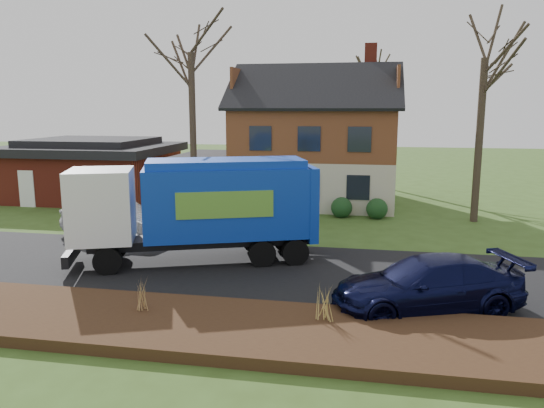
# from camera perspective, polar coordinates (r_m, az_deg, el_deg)

# --- Properties ---
(ground) EXTENTS (120.00, 120.00, 0.00)m
(ground) POSITION_cam_1_polar(r_m,az_deg,el_deg) (19.08, -5.80, -6.88)
(ground) COLOR #344D19
(ground) RESTS_ON ground
(road) EXTENTS (80.00, 7.00, 0.02)m
(road) POSITION_cam_1_polar(r_m,az_deg,el_deg) (19.07, -5.80, -6.85)
(road) COLOR black
(road) RESTS_ON ground
(mulch_verge) EXTENTS (80.00, 3.50, 0.30)m
(mulch_verge) POSITION_cam_1_polar(r_m,az_deg,el_deg) (14.33, -11.92, -12.43)
(mulch_verge) COLOR black
(mulch_verge) RESTS_ON ground
(main_house) EXTENTS (12.95, 8.95, 9.26)m
(main_house) POSITION_cam_1_polar(r_m,az_deg,el_deg) (31.62, 3.87, 7.47)
(main_house) COLOR beige
(main_house) RESTS_ON ground
(ranch_house) EXTENTS (9.80, 8.20, 3.70)m
(ranch_house) POSITION_cam_1_polar(r_m,az_deg,el_deg) (35.20, -18.78, 3.62)
(ranch_house) COLOR maroon
(ranch_house) RESTS_ON ground
(garbage_truck) EXTENTS (9.11, 5.30, 3.79)m
(garbage_truck) POSITION_cam_1_polar(r_m,az_deg,el_deg) (19.41, -7.69, 0.02)
(garbage_truck) COLOR black
(garbage_truck) RESTS_ON ground
(silver_sedan) EXTENTS (5.21, 2.85, 1.63)m
(silver_sedan) POSITION_cam_1_polar(r_m,az_deg,el_deg) (24.24, -16.44, -1.52)
(silver_sedan) COLOR #B8BCC1
(silver_sedan) RESTS_ON ground
(navy_wagon) EXTENTS (5.78, 3.91, 1.55)m
(navy_wagon) POSITION_cam_1_polar(r_m,az_deg,el_deg) (15.51, 16.32, -8.36)
(navy_wagon) COLOR black
(navy_wagon) RESTS_ON ground
(tree_front_west) EXTENTS (3.94, 3.94, 11.72)m
(tree_front_west) POSITION_cam_1_polar(r_m,az_deg,el_deg) (29.02, -8.80, 18.24)
(tree_front_west) COLOR #3B2E23
(tree_front_west) RESTS_ON ground
(tree_front_east) EXTENTS (4.08, 4.08, 11.34)m
(tree_front_east) POSITION_cam_1_polar(r_m,az_deg,el_deg) (28.04, 22.13, 17.00)
(tree_front_east) COLOR #3B2F23
(tree_front_east) RESTS_ON ground
(tree_back) EXTENTS (3.31, 3.31, 10.49)m
(tree_back) POSITION_cam_1_polar(r_m,az_deg,el_deg) (39.19, 11.05, 14.78)
(tree_back) COLOR #3B3223
(tree_back) RESTS_ON ground
(grass_clump_mid) EXTENTS (0.32, 0.26, 0.89)m
(grass_clump_mid) POSITION_cam_1_polar(r_m,az_deg,el_deg) (14.73, -13.96, -9.40)
(grass_clump_mid) COLOR #A57E48
(grass_clump_mid) RESTS_ON mulch_verge
(grass_clump_east) EXTENTS (0.36, 0.30, 0.90)m
(grass_clump_east) POSITION_cam_1_polar(r_m,az_deg,el_deg) (13.81, 5.75, -10.47)
(grass_clump_east) COLOR tan
(grass_clump_east) RESTS_ON mulch_verge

